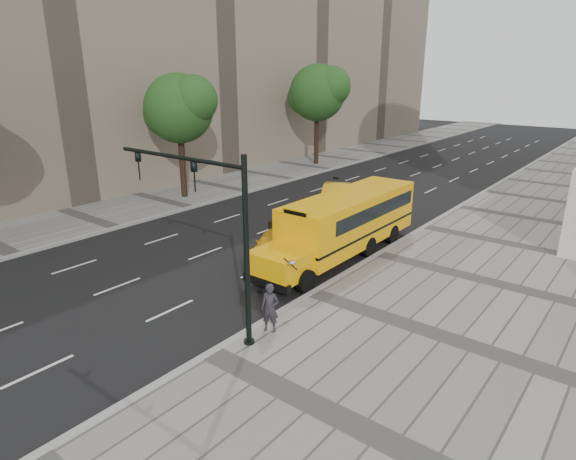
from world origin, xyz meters
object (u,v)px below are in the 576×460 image
Objects in this scene: tree_c at (318,92)px; school_bus at (347,220)px; traffic_signal at (214,221)px; taxi_near at (275,244)px; pedestrian at (270,308)px; tree_b at (179,108)px; taxi_far at (335,196)px.

school_bus is (14.90, -18.71, -5.10)m from tree_c.
traffic_signal is (15.59, -28.10, -2.77)m from tree_c.
pedestrian reaches higher than taxi_near.
tree_b is 20.79m from pedestrian.
taxi_near is (-2.50, -2.56, -1.08)m from school_bus.
tree_c is 32.51m from pedestrian.
school_bus is at bearing -51.47° from tree_c.
traffic_signal is (5.82, -16.33, 3.32)m from taxi_far.
tree_c is 0.82× the size of school_bus.
taxi_far reaches higher than taxi_near.
tree_b reaches higher than taxi_near.
tree_c is at bearing 89.97° from tree_b.
taxi_near is 8.27m from traffic_signal.
taxi_near is 0.62× the size of traffic_signal.
taxi_far is 16.94m from pedestrian.
traffic_signal reaches higher than pedestrian.
tree_b is 1.84× the size of taxi_far.
tree_b is at bearing -90.03° from tree_c.
tree_c is 2.00× the size of taxi_far.
tree_b is at bearing 171.32° from school_bus.
tree_c reaches higher than taxi_far.
tree_b is 5.00× the size of pedestrian.
pedestrian is at bearing -89.06° from taxi_far.
tree_b is 0.92× the size of tree_c.
tree_b reaches higher than school_bus.
traffic_signal is (-1.45, -1.03, 3.08)m from pedestrian.
traffic_signal is at bearing -85.79° from school_bus.
school_bus reaches higher than taxi_near.
taxi_near is 7.43m from pedestrian.
tree_c is 2.36× the size of taxi_near.
tree_b reaches higher than pedestrian.
traffic_signal is (0.69, -9.39, 2.33)m from school_bus.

